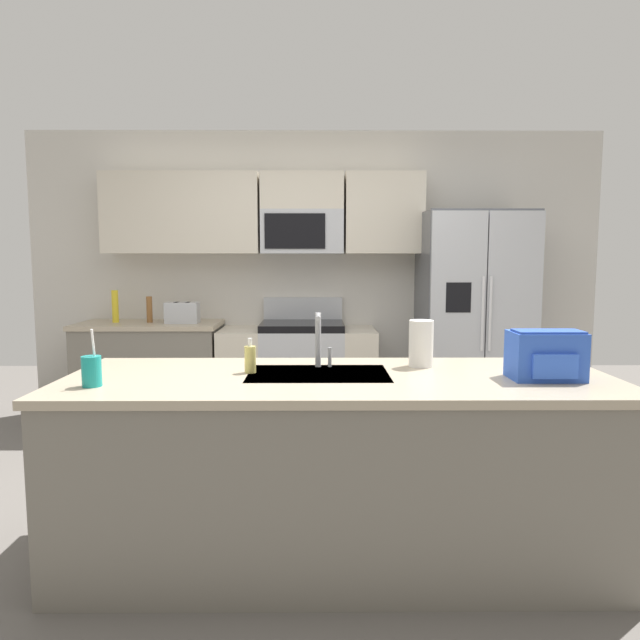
{
  "coord_description": "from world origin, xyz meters",
  "views": [
    {
      "loc": [
        0.01,
        -3.13,
        1.45
      ],
      "look_at": [
        0.04,
        0.6,
        1.05
      ],
      "focal_mm": 31.81,
      "sensor_mm": 36.0,
      "label": 1
    }
  ],
  "objects_px": {
    "sink_faucet": "(319,335)",
    "backpack": "(546,354)",
    "toaster": "(182,313)",
    "drink_cup_teal": "(92,371)",
    "bottle_yellow": "(115,306)",
    "paper_towel_roll": "(421,343)",
    "range_oven": "(298,373)",
    "pepper_mill": "(149,309)",
    "refrigerator": "(473,320)",
    "soap_dispenser": "(250,359)"
  },
  "relations": [
    {
      "from": "toaster",
      "to": "drink_cup_teal",
      "type": "distance_m",
      "value": 2.46
    },
    {
      "from": "toaster",
      "to": "pepper_mill",
      "type": "bearing_deg",
      "value": 170.51
    },
    {
      "from": "sink_faucet",
      "to": "backpack",
      "type": "distance_m",
      "value": 1.08
    },
    {
      "from": "range_oven",
      "to": "refrigerator",
      "type": "height_order",
      "value": "refrigerator"
    },
    {
      "from": "drink_cup_teal",
      "to": "paper_towel_roll",
      "type": "relative_size",
      "value": 1.05
    },
    {
      "from": "toaster",
      "to": "soap_dispenser",
      "type": "relative_size",
      "value": 1.65
    },
    {
      "from": "sink_faucet",
      "to": "drink_cup_teal",
      "type": "height_order",
      "value": "sink_faucet"
    },
    {
      "from": "soap_dispenser",
      "to": "paper_towel_roll",
      "type": "bearing_deg",
      "value": 10.21
    },
    {
      "from": "pepper_mill",
      "to": "backpack",
      "type": "xyz_separation_m",
      "value": [
        2.52,
        -2.37,
        0.0
      ]
    },
    {
      "from": "sink_faucet",
      "to": "paper_towel_roll",
      "type": "distance_m",
      "value": 0.53
    },
    {
      "from": "bottle_yellow",
      "to": "toaster",
      "type": "bearing_deg",
      "value": -5.09
    },
    {
      "from": "range_oven",
      "to": "pepper_mill",
      "type": "xyz_separation_m",
      "value": [
        -1.3,
        -0.0,
        0.57
      ]
    },
    {
      "from": "toaster",
      "to": "drink_cup_teal",
      "type": "height_order",
      "value": "drink_cup_teal"
    },
    {
      "from": "paper_towel_roll",
      "to": "backpack",
      "type": "distance_m",
      "value": 0.61
    },
    {
      "from": "refrigerator",
      "to": "toaster",
      "type": "xyz_separation_m",
      "value": [
        -2.52,
        0.02,
        0.07
      ]
    },
    {
      "from": "backpack",
      "to": "drink_cup_teal",
      "type": "bearing_deg",
      "value": -176.28
    },
    {
      "from": "paper_towel_roll",
      "to": "backpack",
      "type": "xyz_separation_m",
      "value": [
        0.52,
        -0.32,
        -0.0
      ]
    },
    {
      "from": "refrigerator",
      "to": "bottle_yellow",
      "type": "xyz_separation_m",
      "value": [
        -3.11,
        0.07,
        0.12
      ]
    },
    {
      "from": "refrigerator",
      "to": "soap_dispenser",
      "type": "bearing_deg",
      "value": -128.21
    },
    {
      "from": "soap_dispenser",
      "to": "paper_towel_roll",
      "type": "distance_m",
      "value": 0.88
    },
    {
      "from": "bottle_yellow",
      "to": "paper_towel_roll",
      "type": "height_order",
      "value": "bottle_yellow"
    },
    {
      "from": "soap_dispenser",
      "to": "range_oven",
      "type": "bearing_deg",
      "value": 85.83
    },
    {
      "from": "toaster",
      "to": "sink_faucet",
      "type": "distance_m",
      "value": 2.35
    },
    {
      "from": "drink_cup_teal",
      "to": "pepper_mill",
      "type": "bearing_deg",
      "value": 100.87
    },
    {
      "from": "range_oven",
      "to": "toaster",
      "type": "xyz_separation_m",
      "value": [
        -1.0,
        -0.05,
        0.55
      ]
    },
    {
      "from": "pepper_mill",
      "to": "sink_faucet",
      "type": "relative_size",
      "value": 0.81
    },
    {
      "from": "soap_dispenser",
      "to": "backpack",
      "type": "relative_size",
      "value": 0.53
    },
    {
      "from": "sink_faucet",
      "to": "backpack",
      "type": "xyz_separation_m",
      "value": [
        1.04,
        -0.29,
        -0.05
      ]
    },
    {
      "from": "sink_faucet",
      "to": "drink_cup_teal",
      "type": "relative_size",
      "value": 1.11
    },
    {
      "from": "refrigerator",
      "to": "soap_dispenser",
      "type": "height_order",
      "value": "refrigerator"
    },
    {
      "from": "range_oven",
      "to": "sink_faucet",
      "type": "distance_m",
      "value": 2.18
    },
    {
      "from": "toaster",
      "to": "pepper_mill",
      "type": "relative_size",
      "value": 1.23
    },
    {
      "from": "pepper_mill",
      "to": "sink_faucet",
      "type": "xyz_separation_m",
      "value": [
        1.47,
        -2.08,
        0.05
      ]
    },
    {
      "from": "pepper_mill",
      "to": "backpack",
      "type": "height_order",
      "value": "backpack"
    },
    {
      "from": "range_oven",
      "to": "toaster",
      "type": "bearing_deg",
      "value": -176.99
    },
    {
      "from": "bottle_yellow",
      "to": "paper_towel_roll",
      "type": "distance_m",
      "value": 3.08
    },
    {
      "from": "sink_faucet",
      "to": "drink_cup_teal",
      "type": "distance_m",
      "value": 1.08
    },
    {
      "from": "toaster",
      "to": "bottle_yellow",
      "type": "bearing_deg",
      "value": 174.91
    },
    {
      "from": "toaster",
      "to": "paper_towel_roll",
      "type": "xyz_separation_m",
      "value": [
        1.7,
        -2.0,
        0.03
      ]
    },
    {
      "from": "pepper_mill",
      "to": "soap_dispenser",
      "type": "xyz_separation_m",
      "value": [
        1.14,
        -2.2,
        -0.05
      ]
    },
    {
      "from": "paper_towel_roll",
      "to": "backpack",
      "type": "bearing_deg",
      "value": -31.62
    },
    {
      "from": "refrigerator",
      "to": "backpack",
      "type": "height_order",
      "value": "refrigerator"
    },
    {
      "from": "drink_cup_teal",
      "to": "paper_towel_roll",
      "type": "height_order",
      "value": "drink_cup_teal"
    },
    {
      "from": "backpack",
      "to": "soap_dispenser",
      "type": "bearing_deg",
      "value": 173.26
    },
    {
      "from": "refrigerator",
      "to": "pepper_mill",
      "type": "xyz_separation_m",
      "value": [
        -2.81,
        0.07,
        0.09
      ]
    },
    {
      "from": "refrigerator",
      "to": "drink_cup_teal",
      "type": "distance_m",
      "value": 3.37
    },
    {
      "from": "refrigerator",
      "to": "soap_dispenser",
      "type": "xyz_separation_m",
      "value": [
        -1.68,
        -2.13,
        0.04
      ]
    },
    {
      "from": "bottle_yellow",
      "to": "backpack",
      "type": "xyz_separation_m",
      "value": [
        2.81,
        -2.37,
        -0.02
      ]
    },
    {
      "from": "refrigerator",
      "to": "bottle_yellow",
      "type": "relative_size",
      "value": 6.58
    },
    {
      "from": "soap_dispenser",
      "to": "refrigerator",
      "type": "bearing_deg",
      "value": 51.79
    }
  ]
}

